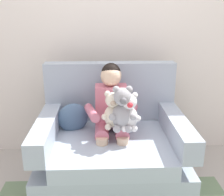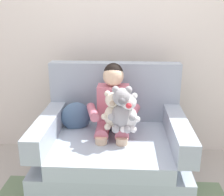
# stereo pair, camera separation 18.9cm
# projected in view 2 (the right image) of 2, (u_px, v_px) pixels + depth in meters

# --- Properties ---
(ground_plane) EXTENTS (8.00, 8.00, 0.00)m
(ground_plane) POSITION_uv_depth(u_px,v_px,m) (112.00, 184.00, 2.35)
(ground_plane) COLOR #ADA89E
(back_wall) EXTENTS (6.00, 0.10, 2.60)m
(back_wall) POSITION_uv_depth(u_px,v_px,m) (116.00, 25.00, 2.61)
(back_wall) COLOR silver
(back_wall) RESTS_ON ground
(armchair) EXTENTS (1.17, 0.93, 0.99)m
(armchair) POSITION_uv_depth(u_px,v_px,m) (113.00, 149.00, 2.29)
(armchair) COLOR #9EADBC
(armchair) RESTS_ON ground
(seated_child) EXTENTS (0.45, 0.39, 0.82)m
(seated_child) POSITION_uv_depth(u_px,v_px,m) (113.00, 109.00, 2.21)
(seated_child) COLOR #C66B7F
(seated_child) RESTS_ON armchair
(plush_grey) EXTENTS (0.21, 0.17, 0.35)m
(plush_grey) POSITION_uv_depth(u_px,v_px,m) (122.00, 110.00, 2.03)
(plush_grey) COLOR #9E9EA3
(plush_grey) RESTS_ON armchair
(plush_white) EXTENTS (0.18, 0.14, 0.30)m
(plush_white) POSITION_uv_depth(u_px,v_px,m) (129.00, 113.00, 2.03)
(plush_white) COLOR white
(plush_white) RESTS_ON armchair
(plush_cream) EXTENTS (0.18, 0.15, 0.30)m
(plush_cream) POSITION_uv_depth(u_px,v_px,m) (113.00, 111.00, 2.07)
(plush_cream) COLOR silver
(plush_cream) RESTS_ON armchair
(throw_pillow) EXTENTS (0.28, 0.19, 0.26)m
(throw_pillow) POSITION_uv_depth(u_px,v_px,m) (76.00, 117.00, 2.36)
(throw_pillow) COLOR slate
(throw_pillow) RESTS_ON armchair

